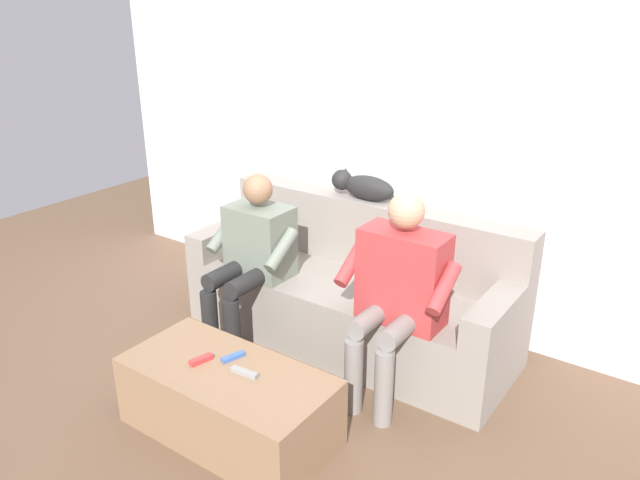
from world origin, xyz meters
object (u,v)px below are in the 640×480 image
Objects in this scene: cat_on_backrest at (362,186)px; couch at (353,293)px; remote_red at (201,360)px; remote_blue at (233,357)px; coffee_table at (229,402)px; remote_gray at (244,373)px; person_right_seated at (253,251)px; person_left_seated at (398,287)px.

couch is at bearing 111.49° from cat_on_backrest.
remote_red reaches higher than remote_blue.
coffee_table is 8.99× the size of remote_red.
cat_on_backrest is 1.48m from remote_gray.
cat_on_backrest is 1.40m from remote_blue.
remote_red is 0.82× the size of remote_gray.
person_right_seated is at bearing 55.25° from cat_on_backrest.
person_left_seated is 9.35× the size of remote_blue.
cat_on_backrest is at bearing -161.13° from remote_blue.
remote_red reaches higher than coffee_table.
remote_gray is 0.16m from remote_blue.
person_right_seated is (1.00, -0.00, -0.04)m from person_left_seated.
remote_gray is at bearing 79.10° from remote_blue.
couch is 0.71m from person_left_seated.
remote_blue is (0.04, -0.09, 0.20)m from coffee_table.
person_right_seated is at bearing 36.35° from couch.
person_left_seated reaches higher than remote_red.
couch is 1.16m from coffee_table.
coffee_table is 1.57m from cat_on_backrest.
remote_red is at bearing 87.52° from cat_on_backrest.
remote_blue is at bearing 51.99° from person_left_seated.
couch is at bearing -143.65° from person_right_seated.
cat_on_backrest is (0.09, -1.38, 0.76)m from coffee_table.
couch reaches higher than remote_red.
remote_gray reaches higher than remote_blue.
remote_blue is (-0.46, 0.69, -0.22)m from person_right_seated.
remote_red is at bearing 113.49° from person_right_seated.
person_right_seated is 1.81× the size of cat_on_backrest.
couch is at bearing -90.00° from coffee_table.
remote_gray is (-0.10, 1.13, 0.08)m from couch.
couch reaches higher than coffee_table.
person_left_seated reaches higher than remote_blue.
couch is 3.49× the size of cat_on_backrest.
person_right_seated is 0.86m from remote_blue.
remote_blue is (0.54, 0.69, -0.26)m from person_left_seated.
couch is at bearing -165.46° from remote_blue.
cat_on_backrest is at bearing -86.32° from coffee_table.
remote_gray is (-0.10, -0.02, 0.20)m from coffee_table.
person_right_seated reaches higher than remote_blue.
remote_red is 0.25m from remote_gray.
person_right_seated is 0.80m from cat_on_backrest.
coffee_table is 1.81× the size of cat_on_backrest.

